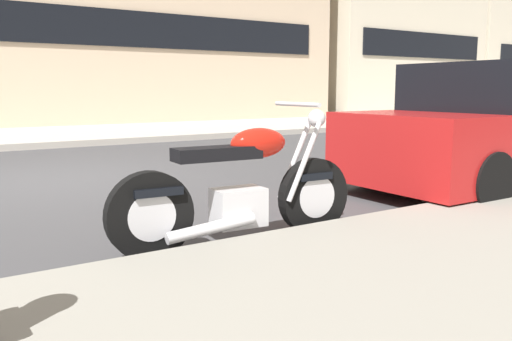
% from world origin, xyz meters
% --- Properties ---
extents(ground_plane, '(260.00, 260.00, 0.00)m').
position_xyz_m(ground_plane, '(0.00, 0.00, 0.00)').
color(ground_plane, '#3D3D3F').
extents(sidewalk_far_curb, '(120.00, 5.00, 0.14)m').
position_xyz_m(sidewalk_far_curb, '(12.00, 6.55, 0.07)').
color(sidewalk_far_curb, '#ADA89E').
rests_on(sidewalk_far_curb, ground).
extents(parking_stall_stripe, '(0.12, 2.20, 0.01)m').
position_xyz_m(parking_stall_stripe, '(0.00, -3.45, 0.00)').
color(parking_stall_stripe, silver).
rests_on(parking_stall_stripe, ground).
extents(parked_motorcycle, '(2.09, 0.62, 1.12)m').
position_xyz_m(parked_motorcycle, '(0.54, -3.94, 0.43)').
color(parked_motorcycle, black).
rests_on(parked_motorcycle, ground).
extents(parked_car_second_in_row, '(4.10, 1.86, 1.53)m').
position_xyz_m(parked_car_second_in_row, '(4.58, -3.54, 0.72)').
color(parked_car_second_in_row, '#AD1919').
rests_on(parked_car_second_in_row, ground).
extents(townhouse_far_uphill, '(12.98, 10.15, 13.30)m').
position_xyz_m(townhouse_far_uphill, '(29.45, 13.89, 6.65)').
color(townhouse_far_uphill, beige).
rests_on(townhouse_far_uphill, ground).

